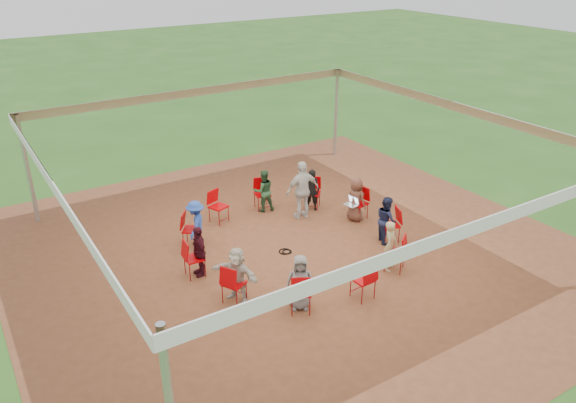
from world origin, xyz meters
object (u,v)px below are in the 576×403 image
chair_4 (192,230)px  standing_person (303,190)px  person_seated_4 (199,251)px  chair_2 (262,194)px  chair_8 (363,280)px  chair_9 (395,253)px  person_seated_5 (237,274)px  chair_1 (312,193)px  person_seated_2 (264,191)px  person_seated_1 (312,190)px  chair_6 (234,283)px  laptop (352,202)px  chair_0 (359,204)px  chair_5 (194,258)px  cable_coil (286,251)px  person_seated_3 (196,224)px  person_seated_8 (386,219)px  person_seated_0 (356,199)px  chair_3 (219,207)px  chair_10 (390,225)px  person_seated_6 (300,282)px  person_seated_7 (390,246)px

chair_4 → standing_person: 3.22m
person_seated_4 → chair_2: bearing=132.1°
chair_8 → person_seated_4: person_seated_4 is taller
chair_9 → person_seated_4: size_ratio=0.74×
chair_2 → chair_9: 4.56m
person_seated_5 → chair_2: bearing=115.2°
chair_1 → person_seated_2: bearing=21.1°
chair_2 → person_seated_1: 1.39m
chair_6 → person_seated_5: size_ratio=0.74×
person_seated_2 → person_seated_5: size_ratio=1.00×
person_seated_5 → chair_9: bearing=47.9°
chair_8 → person_seated_4: size_ratio=0.74×
laptop → chair_0: bearing=-90.0°
person_seated_2 → chair_5: bearing=47.9°
person_seated_1 → person_seated_2: size_ratio=1.00×
chair_4 → chair_9: same height
person_seated_5 → cable_coil: person_seated_5 is taller
chair_6 → chair_9: size_ratio=1.00×
chair_8 → cable_coil: 2.56m
chair_4 → standing_person: (3.19, -0.14, 0.37)m
person_seated_2 → cable_coil: person_seated_2 is taller
person_seated_3 → person_seated_2: bearing=147.3°
chair_2 → chair_8: 4.96m
person_seated_2 → standing_person: standing_person is taller
person_seated_4 → person_seated_8: 4.72m
chair_4 → person_seated_4: bearing=21.1°
chair_1 → person_seated_3: person_seated_3 is taller
chair_0 → chair_6: size_ratio=1.00×
standing_person → person_seated_5: bearing=41.9°
person_seated_0 → chair_3: bearing=47.9°
chair_0 → person_seated_8: (-0.23, -1.36, 0.16)m
chair_10 → chair_4: bearing=81.8°
person_seated_4 → chair_5: bearing=-90.0°
person_seated_6 → laptop: person_seated_6 is taller
chair_5 → chair_0: bearing=98.2°
chair_3 → person_seated_7: (2.26, -4.28, 0.16)m
person_seated_8 → chair_2: bearing=47.9°
chair_6 → person_seated_4: person_seated_4 is taller
person_seated_2 → chair_1: bearing=168.4°
chair_2 → person_seated_7: 4.45m
chair_6 → laptop: chair_6 is taller
chair_2 → person_seated_2: bearing=90.0°
chair_4 → chair_10: (4.33, -2.42, 0.00)m
chair_4 → cable_coil: bearing=87.0°
person_seated_5 → person_seated_2: bearing=114.5°
chair_3 → standing_person: size_ratio=0.55×
chair_1 → chair_2: size_ratio=1.00×
chair_2 → cable_coil: chair_2 is taller
chair_4 → person_seated_5: person_seated_5 is taller
chair_8 → person_seated_4: (-2.53, 2.69, 0.16)m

